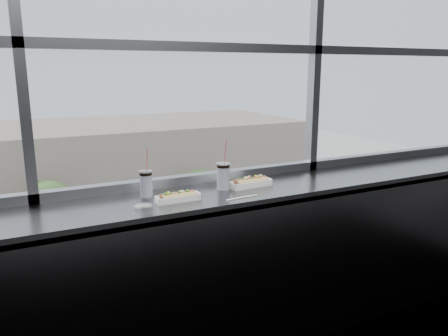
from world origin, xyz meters
name	(u,v)px	position (x,y,z in m)	size (l,w,h in m)	color
wall_back_lower	(193,258)	(0.00, 1.50, 0.55)	(6.00, 6.00, 0.00)	black
counter	(209,197)	(0.00, 1.23, 1.07)	(6.00, 0.55, 0.06)	slate
counter_fascia	(227,291)	(0.00, 0.97, 0.55)	(6.00, 0.04, 1.04)	slate
hotdog_tray_left	(178,197)	(-0.24, 1.15, 1.13)	(0.26, 0.09, 0.06)	white
hotdog_tray_right	(251,182)	(0.31, 1.24, 1.13)	(0.30, 0.11, 0.07)	white
soda_cup_left	(146,182)	(-0.37, 1.33, 1.19)	(0.08, 0.08, 0.30)	white
soda_cup_right	(223,175)	(0.12, 1.27, 1.20)	(0.09, 0.09, 0.33)	white
loose_straw	(242,198)	(0.13, 1.03, 1.10)	(0.01, 0.01, 0.22)	white
wrapper	(143,206)	(-0.46, 1.12, 1.11)	(0.10, 0.07, 0.02)	silver
plaza_ground	(26,201)	(0.00, 45.00, -11.00)	(120.00, 120.00, 0.00)	beige
street_asphalt	(50,318)	(0.00, 21.50, -10.97)	(80.00, 10.00, 0.06)	black
far_sidewalk	(38,260)	(0.00, 29.50, -10.98)	(80.00, 6.00, 0.04)	beige
far_building	(25,174)	(0.00, 39.50, -7.00)	(50.00, 14.00, 8.00)	gray
car_far_b	(102,256)	(3.60, 25.50, -9.81)	(6.80, 2.83, 2.27)	maroon
car_far_c	(244,230)	(13.99, 25.50, -9.84)	(6.63, 2.76, 2.21)	beige
car_near_e	(298,280)	(13.04, 17.50, -10.00)	(5.63, 2.35, 1.88)	#494C88
car_near_c	(95,329)	(1.66, 17.50, -9.79)	(6.92, 2.88, 2.31)	#A54E1D
pedestrian_c	(125,228)	(6.18, 29.97, -9.82)	(1.01, 0.76, 2.27)	#66605B
pedestrian_b	(18,242)	(-1.10, 30.60, -9.81)	(1.02, 0.76, 2.29)	#66605B
tree_center	(49,206)	(0.99, 29.50, -7.22)	(3.56, 3.56, 5.57)	#47382B
tree_right	(200,190)	(12.22, 29.50, -7.49)	(3.31, 3.31, 5.17)	#47382B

